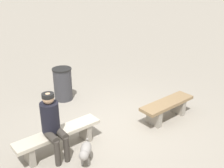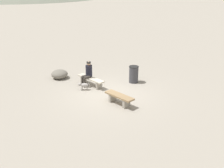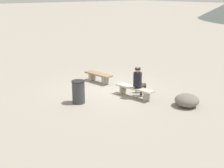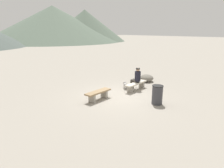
{
  "view_description": "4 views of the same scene",
  "coord_description": "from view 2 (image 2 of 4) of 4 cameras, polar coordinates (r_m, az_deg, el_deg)",
  "views": [
    {
      "loc": [
        2.88,
        4.63,
        3.38
      ],
      "look_at": [
        -0.33,
        -0.74,
        0.74
      ],
      "focal_mm": 42.72,
      "sensor_mm": 36.0,
      "label": 1
    },
    {
      "loc": [
        -10.4,
        7.33,
        5.57
      ],
      "look_at": [
        -0.74,
        0.39,
        0.85
      ],
      "focal_mm": 43.94,
      "sensor_mm": 36.0,
      "label": 2
    },
    {
      "loc": [
        10.21,
        -8.2,
        4.33
      ],
      "look_at": [
        1.05,
        -0.69,
        0.67
      ],
      "focal_mm": 48.17,
      "sensor_mm": 36.0,
      "label": 3
    },
    {
      "loc": [
        -6.96,
        -7.2,
        3.46
      ],
      "look_at": [
        -0.47,
        0.16,
        0.74
      ],
      "focal_mm": 31.1,
      "sensor_mm": 36.0,
      "label": 4
    }
  ],
  "objects": [
    {
      "name": "ground",
      "position": [
        13.89,
        -0.47,
        -2.12
      ],
      "size": [
        210.0,
        210.0,
        0.06
      ],
      "primitive_type": "cube",
      "color": "gray"
    },
    {
      "name": "bench_left",
      "position": [
        12.64,
        1.53,
        -2.87
      ],
      "size": [
        1.58,
        0.66,
        0.47
      ],
      "rotation": [
        0.0,
        0.0,
        0.15
      ],
      "color": "gray",
      "rests_on": "ground"
    },
    {
      "name": "bench_right",
      "position": [
        14.81,
        -4.41,
        0.87
      ],
      "size": [
        1.85,
        0.64,
        0.46
      ],
      "rotation": [
        0.0,
        0.0,
        0.15
      ],
      "color": "gray",
      "rests_on": "ground"
    },
    {
      "name": "seated_person",
      "position": [
        14.72,
        -5.04,
        2.54
      ],
      "size": [
        0.39,
        0.63,
        1.33
      ],
      "rotation": [
        0.0,
        0.0,
        0.12
      ],
      "color": "black",
      "rests_on": "ground"
    },
    {
      "name": "dog",
      "position": [
        14.3,
        -5.96,
        -0.22
      ],
      "size": [
        0.43,
        0.55,
        0.41
      ],
      "rotation": [
        0.0,
        0.0,
        0.97
      ],
      "color": "gray",
      "rests_on": "ground"
    },
    {
      "name": "trash_bin",
      "position": [
        15.25,
        4.53,
        2.02
      ],
      "size": [
        0.54,
        0.54,
        0.93
      ],
      "color": "#38383D",
      "rests_on": "ground"
    },
    {
      "name": "boulder",
      "position": [
        16.18,
        -10.87,
        2.03
      ],
      "size": [
        1.04,
        1.04,
        0.5
      ],
      "primitive_type": "ellipsoid",
      "rotation": [
        0.0,
        0.0,
        6.19
      ],
      "color": "#6B665B",
      "rests_on": "ground"
    }
  ]
}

